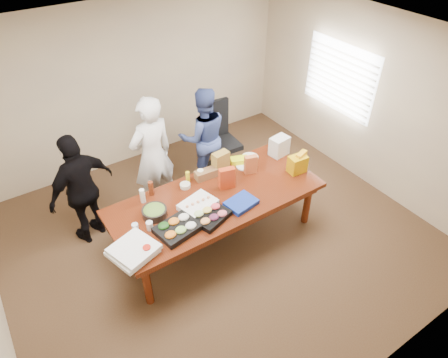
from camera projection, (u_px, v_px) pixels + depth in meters
floor at (217, 237)px, 5.65m from camera, size 5.50×5.00×0.02m
ceiling at (214, 48)px, 3.96m from camera, size 5.50×5.00×0.02m
wall_back at (132, 85)px, 6.44m from camera, size 5.50×0.04×2.70m
wall_front at (385, 310)px, 3.17m from camera, size 5.50×0.04×2.70m
wall_right at (369, 101)px, 6.00m from camera, size 0.04×5.00×2.70m
window_panel at (339, 78)px, 6.29m from camera, size 0.03×1.40×1.10m
window_blinds at (338, 78)px, 6.27m from camera, size 0.04×1.36×1.00m
conference_table at (217, 217)px, 5.41m from camera, size 2.80×1.20×0.75m
office_chair at (222, 142)px, 6.50m from camera, size 0.63×0.63×1.17m
person_center at (153, 156)px, 5.61m from camera, size 0.73×0.53×1.83m
person_right at (203, 137)px, 6.20m from camera, size 0.93×0.82×1.62m
person_left at (82, 189)px, 5.18m from camera, size 1.04×0.70×1.64m
veggie_tray at (178, 229)px, 4.67m from camera, size 0.54×0.46×0.07m
fruit_tray at (211, 216)px, 4.84m from camera, size 0.52×0.46×0.07m
sheet_cake at (198, 205)px, 4.99m from camera, size 0.51×0.43×0.08m
salad_bowl at (155, 212)px, 4.87m from camera, size 0.33×0.33×0.10m
chip_bag_blue at (241, 203)px, 5.03m from camera, size 0.42×0.34×0.06m
chip_bag_red at (227, 178)px, 5.23m from camera, size 0.23×0.14×0.31m
chip_bag_yellow at (300, 161)px, 5.55m from camera, size 0.21×0.13×0.29m
chip_bag_orange at (251, 165)px, 5.50m from camera, size 0.19×0.13×0.27m
mayo_jar at (201, 174)px, 5.45m from camera, size 0.09×0.09×0.13m
mustard_bottle at (188, 177)px, 5.37m from camera, size 0.07×0.07×0.16m
dressing_bottle at (151, 188)px, 5.15m from camera, size 0.08×0.08×0.21m
ranch_bottle at (143, 196)px, 5.03m from camera, size 0.07×0.07×0.20m
banana_bunch at (239, 161)px, 5.74m from camera, size 0.29×0.23×0.08m
bread_loaf at (206, 174)px, 5.46m from camera, size 0.32×0.16×0.12m
kraft_bag at (221, 162)px, 5.52m from camera, size 0.24×0.16×0.30m
red_cup at (147, 251)px, 4.37m from camera, size 0.10×0.10×0.12m
clear_cup_a at (150, 226)px, 4.68m from camera, size 0.09×0.09×0.11m
clear_cup_b at (135, 228)px, 4.66m from camera, size 0.09×0.09×0.11m
pizza_box_lower at (132, 252)px, 4.40m from camera, size 0.56×0.56×0.05m
pizza_box_upper at (134, 249)px, 4.37m from camera, size 0.56×0.56×0.05m
plate_a at (250, 157)px, 5.86m from camera, size 0.28×0.28×0.01m
plate_b at (244, 166)px, 5.69m from camera, size 0.30×0.30×0.02m
dip_bowl_a at (212, 172)px, 5.55m from camera, size 0.16×0.16×0.05m
dip_bowl_b at (185, 186)px, 5.31m from camera, size 0.16×0.16×0.06m
grocery_bag_white at (279, 146)px, 5.85m from camera, size 0.29×0.23×0.29m
grocery_bag_yellow at (297, 164)px, 5.53m from camera, size 0.26×0.19×0.25m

